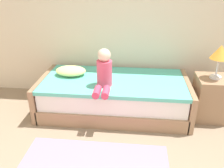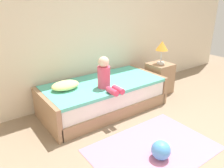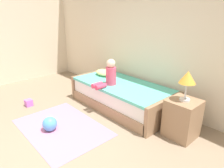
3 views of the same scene
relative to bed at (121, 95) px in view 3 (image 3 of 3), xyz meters
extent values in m
plane|color=gray|center=(0.51, -2.00, -0.25)|extent=(9.20, 9.20, 0.00)
cube|color=beige|center=(0.51, 0.60, 1.20)|extent=(7.20, 0.10, 2.90)
cube|color=#997556|center=(0.00, 0.00, -0.15)|extent=(2.00, 1.00, 0.20)
cube|color=white|center=(0.00, 0.00, 0.08)|extent=(1.94, 0.94, 0.25)
cube|color=#59C6B2|center=(0.00, 0.00, 0.23)|extent=(1.98, 0.98, 0.05)
cube|color=#997556|center=(-1.02, 0.00, 0.00)|extent=(0.07, 1.00, 0.50)
cube|color=#997556|center=(1.02, 0.00, 0.00)|extent=(0.07, 1.00, 0.50)
cube|color=#997556|center=(1.35, -0.03, 0.05)|extent=(0.44, 0.44, 0.60)
cylinder|color=silver|center=(1.35, -0.03, 0.37)|extent=(0.15, 0.15, 0.03)
cylinder|color=silver|center=(1.35, -0.03, 0.50)|extent=(0.02, 0.02, 0.24)
cone|color=#F29E33|center=(1.35, -0.03, 0.71)|extent=(0.24, 0.24, 0.18)
cylinder|color=#E04C6B|center=(-0.11, -0.18, 0.42)|extent=(0.20, 0.20, 0.34)
sphere|color=beige|center=(-0.11, -0.18, 0.67)|extent=(0.17, 0.17, 0.17)
cylinder|color=#D83F60|center=(-0.16, -0.48, 0.30)|extent=(0.09, 0.22, 0.09)
cylinder|color=#D83F60|center=(-0.05, -0.48, 0.30)|extent=(0.09, 0.22, 0.09)
ellipsoid|color=#F2E58C|center=(-0.64, 0.10, 0.32)|extent=(0.44, 0.30, 0.13)
sphere|color=#4C99E5|center=(-0.15, -1.47, -0.13)|extent=(0.24, 0.24, 0.24)
cube|color=pink|center=(-0.10, -1.30, -0.24)|extent=(1.60, 1.10, 0.01)
cube|color=#CC66D8|center=(-1.30, -1.39, -0.18)|extent=(0.14, 0.14, 0.13)
camera|label=1|loc=(0.29, -3.01, 1.63)|focal=37.93mm
camera|label=2|loc=(-1.93, -2.91, 1.61)|focal=35.67mm
camera|label=3|loc=(2.61, -2.62, 1.58)|focal=31.94mm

